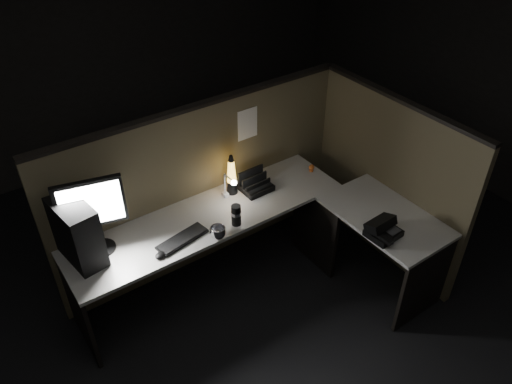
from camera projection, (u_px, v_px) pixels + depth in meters
floor at (268, 317)px, 4.05m from camera, size 6.00×6.00×0.00m
room_shell at (271, 146)px, 3.09m from camera, size 6.00×6.00×6.00m
partition_back at (204, 187)px, 4.22m from camera, size 2.66×0.06×1.50m
partition_right at (387, 181)px, 4.29m from camera, size 0.06×1.66×1.50m
desk at (268, 238)px, 3.96m from camera, size 2.60×1.60×0.73m
pc_tower at (76, 231)px, 3.44m from camera, size 0.26×0.47×0.47m
monitor at (92, 209)px, 3.43m from camera, size 0.46×0.20×0.60m
keyboard at (182, 239)px, 3.71m from camera, size 0.42×0.20×0.02m
mouse at (160, 255)px, 3.56m from camera, size 0.11×0.09×0.03m
clip_lamp at (229, 186)px, 4.02m from camera, size 0.05×0.19×0.24m
organizer at (255, 185)px, 4.21m from camera, size 0.25×0.22×0.19m
lava_lamp at (232, 177)px, 4.10m from camera, size 0.10×0.10×0.36m
travel_mug at (236, 215)px, 3.81m from camera, size 0.08×0.08×0.18m
steel_mug at (218, 232)px, 3.71m from camera, size 0.16×0.16×0.10m
figurine at (312, 167)px, 4.42m from camera, size 0.05×0.05×0.05m
pinned_paper at (248, 124)px, 4.10m from camera, size 0.19×0.00×0.27m
desk_phone at (382, 229)px, 3.73m from camera, size 0.25×0.26×0.14m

